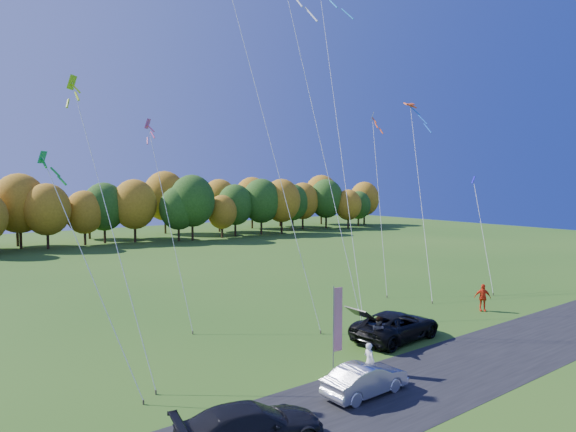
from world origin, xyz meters
TOP-DOWN VIEW (x-y plane):
  - ground at (0.00, 0.00)m, footprint 160.00×160.00m
  - asphalt_strip at (0.00, -4.00)m, footprint 90.00×6.00m
  - tree_line at (0.00, 55.00)m, footprint 116.00×12.00m
  - black_suv at (3.90, 0.85)m, footprint 6.05×3.15m
  - silver_sedan at (-3.02, -3.42)m, footprint 4.08×1.48m
  - dark_truck_a at (-9.36, -4.16)m, footprint 5.60×3.18m
  - person_tailgate_a at (-1.63, -2.31)m, footprint 0.44×0.64m
  - person_tailgate_b at (1.73, 0.21)m, footprint 0.72×0.91m
  - person_east at (13.69, 1.50)m, footprint 1.12×1.11m
  - feather_flag at (-2.07, -0.58)m, footprint 0.54×0.11m
  - kite_delta_blue at (0.24, 9.31)m, footprint 3.42×10.77m
  - kite_parafoil_orange at (7.54, 9.75)m, footprint 7.32×11.60m
  - kite_delta_red at (2.57, 6.56)m, footprint 2.67×9.35m
  - kite_parafoil_rainbow at (16.37, 9.18)m, footprint 8.88×9.02m
  - kite_diamond_yellow at (-10.82, 5.33)m, footprint 1.97×7.18m
  - kite_diamond_green at (-12.17, 3.95)m, footprint 2.94×5.60m
  - kite_diamond_white at (13.30, 10.92)m, footprint 4.40×5.98m
  - kite_diamond_pink at (-5.09, 11.85)m, footprint 1.11×6.22m
  - kite_diamond_blue_low at (20.65, 5.93)m, footprint 4.41×5.07m

SIDE VIEW (x-z plane):
  - ground at x=0.00m, z-range 0.00..0.00m
  - tree_line at x=0.00m, z-range -5.00..5.00m
  - asphalt_strip at x=0.00m, z-range 0.00..0.01m
  - silver_sedan at x=-3.02m, z-range 0.00..1.34m
  - dark_truck_a at x=-9.36m, z-range 0.00..1.53m
  - black_suv at x=3.90m, z-range 0.00..1.63m
  - person_tailgate_a at x=-1.63m, z-range 0.00..1.69m
  - person_tailgate_b at x=1.73m, z-range 0.00..1.85m
  - person_east at x=13.69m, z-range 0.00..1.90m
  - feather_flag at x=-2.07m, z-range 0.46..4.58m
  - kite_diamond_blue_low at x=20.65m, z-range -0.24..9.57m
  - kite_diamond_green at x=-12.17m, z-range -0.16..10.56m
  - kite_diamond_pink at x=-5.09m, z-range 0.23..13.76m
  - kite_diamond_yellow at x=-10.82m, z-range -0.19..14.49m
  - kite_diamond_white at x=13.30m, z-range -0.24..15.28m
  - kite_parafoil_rainbow at x=16.37m, z-range -0.15..16.54m
  - kite_parafoil_orange at x=7.54m, z-range -0.17..25.66m
  - kite_delta_red at x=2.57m, z-range 1.49..25.49m
  - kite_delta_blue at x=0.24m, z-range -0.04..28.43m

